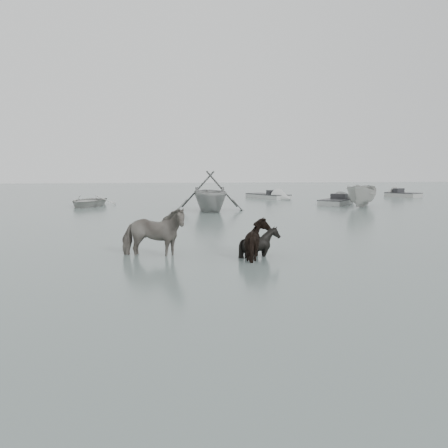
{
  "coord_description": "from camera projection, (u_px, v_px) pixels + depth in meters",
  "views": [
    {
      "loc": [
        -1.28,
        -13.19,
        2.73
      ],
      "look_at": [
        0.4,
        1.6,
        1.0
      ],
      "focal_mm": 40.0,
      "sensor_mm": 36.0,
      "label": 1
    }
  ],
  "objects": [
    {
      "name": "skiff_star",
      "position": [
        403.0,
        193.0,
        44.61
      ],
      "size": [
        3.48,
        4.23,
        0.75
      ],
      "primitive_type": null,
      "rotation": [
        0.0,
        0.0,
        2.13
      ],
      "color": "#A3A49F",
      "rests_on": "ground"
    },
    {
      "name": "boat_small",
      "position": [
        362.0,
        194.0,
        33.61
      ],
      "size": [
        3.78,
        4.49,
        1.67
      ],
      "primitive_type": "imported",
      "rotation": [
        0.0,
        0.0,
        -0.6
      ],
      "color": "#ABACA7",
      "rests_on": "ground"
    },
    {
      "name": "ground",
      "position": [
        216.0,
        268.0,
        13.48
      ],
      "size": [
        140.0,
        140.0,
        0.0
      ],
      "primitive_type": "plane",
      "color": "#556660",
      "rests_on": "ground"
    },
    {
      "name": "pony_pinto",
      "position": [
        153.0,
        228.0,
        15.12
      ],
      "size": [
        2.21,
        1.34,
        1.74
      ],
      "primitive_type": "imported",
      "rotation": [
        0.0,
        0.0,
        1.37
      ],
      "color": "black",
      "rests_on": "ground"
    },
    {
      "name": "rowboat_trail",
      "position": [
        210.0,
        190.0,
        30.36
      ],
      "size": [
        4.4,
        5.05,
        2.6
      ],
      "primitive_type": "imported",
      "rotation": [
        0.0,
        0.0,
        3.17
      ],
      "color": "#9C9E9C",
      "rests_on": "ground"
    },
    {
      "name": "rowboat_lead",
      "position": [
        88.0,
        200.0,
        34.15
      ],
      "size": [
        3.87,
        4.83,
        0.89
      ],
      "primitive_type": "imported",
      "rotation": [
        0.0,
        0.0,
        -0.2
      ],
      "color": "silver",
      "rests_on": "ground"
    },
    {
      "name": "skiff_port",
      "position": [
        336.0,
        199.0,
        35.61
      ],
      "size": [
        4.16,
        4.71,
        0.75
      ],
      "primitive_type": null,
      "rotation": [
        0.0,
        0.0,
        0.91
      ],
      "color": "#ACAEAC",
      "rests_on": "ground"
    },
    {
      "name": "pony_black",
      "position": [
        260.0,
        236.0,
        15.08
      ],
      "size": [
        1.43,
        1.36,
        1.24
      ],
      "primitive_type": "imported",
      "rotation": [
        0.0,
        0.0,
        1.18
      ],
      "color": "black",
      "rests_on": "ground"
    },
    {
      "name": "pony_dark",
      "position": [
        260.0,
        233.0,
        14.86
      ],
      "size": [
        1.53,
        1.69,
        1.47
      ],
      "primitive_type": "imported",
      "rotation": [
        0.0,
        0.0,
        1.78
      ],
      "color": "black",
      "rests_on": "ground"
    },
    {
      "name": "skiff_mid",
      "position": [
        268.0,
        194.0,
        42.37
      ],
      "size": [
        4.11,
        6.03,
        0.75
      ],
      "primitive_type": null,
      "rotation": [
        0.0,
        0.0,
        -1.1
      ],
      "color": "#ACAFAC",
      "rests_on": "ground"
    }
  ]
}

